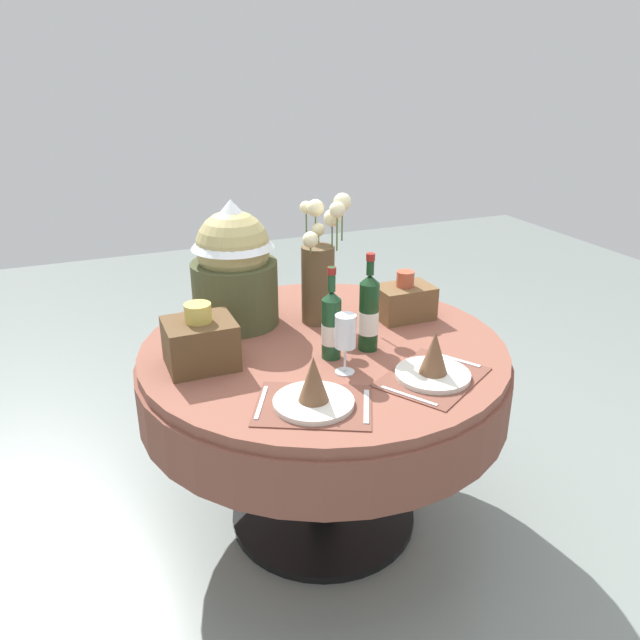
{
  "coord_description": "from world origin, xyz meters",
  "views": [
    {
      "loc": [
        -0.79,
        -1.87,
        1.71
      ],
      "look_at": [
        0.0,
        0.03,
        0.84
      ],
      "focal_mm": 35.2,
      "sensor_mm": 36.0,
      "label": 1
    }
  ],
  "objects_px": {
    "woven_basket_side_left": "(200,341)",
    "wine_glass_left": "(345,333)",
    "gift_tub_back_left": "(234,260)",
    "woven_basket_side_right": "(404,301)",
    "dining_table": "(323,380)",
    "place_setting_right": "(433,365)",
    "place_setting_left": "(314,392)",
    "flower_vase": "(320,268)",
    "wine_bottle_centre": "(369,313)",
    "wine_bottle_left": "(331,324)"
  },
  "relations": [
    {
      "from": "woven_basket_side_left",
      "to": "wine_glass_left",
      "type": "bearing_deg",
      "value": -28.83
    },
    {
      "from": "gift_tub_back_left",
      "to": "woven_basket_side_right",
      "type": "xyz_separation_m",
      "value": [
        0.62,
        -0.2,
        -0.18
      ]
    },
    {
      "from": "dining_table",
      "to": "woven_basket_side_left",
      "type": "height_order",
      "value": "woven_basket_side_left"
    },
    {
      "from": "place_setting_right",
      "to": "woven_basket_side_right",
      "type": "relative_size",
      "value": 1.97
    },
    {
      "from": "wine_glass_left",
      "to": "gift_tub_back_left",
      "type": "bearing_deg",
      "value": 111.57
    },
    {
      "from": "place_setting_left",
      "to": "place_setting_right",
      "type": "height_order",
      "value": "same"
    },
    {
      "from": "place_setting_left",
      "to": "place_setting_right",
      "type": "bearing_deg",
      "value": 2.22
    },
    {
      "from": "gift_tub_back_left",
      "to": "woven_basket_side_left",
      "type": "distance_m",
      "value": 0.4
    },
    {
      "from": "wine_glass_left",
      "to": "woven_basket_side_left",
      "type": "height_order",
      "value": "woven_basket_side_left"
    },
    {
      "from": "dining_table",
      "to": "woven_basket_side_right",
      "type": "bearing_deg",
      "value": 15.64
    },
    {
      "from": "dining_table",
      "to": "place_setting_right",
      "type": "bearing_deg",
      "value": -58.94
    },
    {
      "from": "place_setting_right",
      "to": "woven_basket_side_left",
      "type": "relative_size",
      "value": 1.9
    },
    {
      "from": "flower_vase",
      "to": "gift_tub_back_left",
      "type": "relative_size",
      "value": 1.01
    },
    {
      "from": "place_setting_right",
      "to": "wine_bottle_centre",
      "type": "relative_size",
      "value": 1.22
    },
    {
      "from": "wine_bottle_left",
      "to": "gift_tub_back_left",
      "type": "relative_size",
      "value": 0.67
    },
    {
      "from": "place_setting_left",
      "to": "gift_tub_back_left",
      "type": "relative_size",
      "value": 0.88
    },
    {
      "from": "wine_bottle_centre",
      "to": "dining_table",
      "type": "bearing_deg",
      "value": 143.08
    },
    {
      "from": "gift_tub_back_left",
      "to": "woven_basket_side_left",
      "type": "bearing_deg",
      "value": -123.79
    },
    {
      "from": "wine_bottle_left",
      "to": "wine_glass_left",
      "type": "bearing_deg",
      "value": -91.74
    },
    {
      "from": "flower_vase",
      "to": "woven_basket_side_right",
      "type": "xyz_separation_m",
      "value": [
        0.32,
        -0.1,
        -0.14
      ]
    },
    {
      "from": "flower_vase",
      "to": "woven_basket_side_left",
      "type": "bearing_deg",
      "value": -158.22
    },
    {
      "from": "place_setting_right",
      "to": "wine_glass_left",
      "type": "relative_size",
      "value": 2.12
    },
    {
      "from": "dining_table",
      "to": "wine_bottle_centre",
      "type": "relative_size",
      "value": 3.81
    },
    {
      "from": "woven_basket_side_right",
      "to": "woven_basket_side_left",
      "type": "bearing_deg",
      "value": -172.64
    },
    {
      "from": "dining_table",
      "to": "wine_bottle_centre",
      "type": "xyz_separation_m",
      "value": [
        0.13,
        -0.1,
        0.28
      ]
    },
    {
      "from": "gift_tub_back_left",
      "to": "wine_bottle_left",
      "type": "bearing_deg",
      "value": -62.63
    },
    {
      "from": "flower_vase",
      "to": "gift_tub_back_left",
      "type": "xyz_separation_m",
      "value": [
        -0.3,
        0.1,
        0.04
      ]
    },
    {
      "from": "wine_glass_left",
      "to": "woven_basket_side_left",
      "type": "distance_m",
      "value": 0.48
    },
    {
      "from": "place_setting_left",
      "to": "wine_bottle_left",
      "type": "relative_size",
      "value": 1.31
    },
    {
      "from": "wine_glass_left",
      "to": "place_setting_left",
      "type": "bearing_deg",
      "value": -137.58
    },
    {
      "from": "place_setting_left",
      "to": "woven_basket_side_left",
      "type": "relative_size",
      "value": 1.87
    },
    {
      "from": "gift_tub_back_left",
      "to": "wine_glass_left",
      "type": "bearing_deg",
      "value": -68.43
    },
    {
      "from": "wine_bottle_centre",
      "to": "woven_basket_side_left",
      "type": "relative_size",
      "value": 1.55
    },
    {
      "from": "woven_basket_side_right",
      "to": "gift_tub_back_left",
      "type": "bearing_deg",
      "value": 162.04
    },
    {
      "from": "place_setting_right",
      "to": "woven_basket_side_right",
      "type": "distance_m",
      "value": 0.5
    },
    {
      "from": "place_setting_right",
      "to": "wine_bottle_left",
      "type": "bearing_deg",
      "value": 132.52
    },
    {
      "from": "woven_basket_side_left",
      "to": "woven_basket_side_right",
      "type": "xyz_separation_m",
      "value": [
        0.82,
        0.11,
        -0.02
      ]
    },
    {
      "from": "flower_vase",
      "to": "woven_basket_side_right",
      "type": "height_order",
      "value": "flower_vase"
    },
    {
      "from": "wine_bottle_centre",
      "to": "wine_glass_left",
      "type": "relative_size",
      "value": 1.73
    },
    {
      "from": "wine_bottle_centre",
      "to": "wine_glass_left",
      "type": "xyz_separation_m",
      "value": [
        -0.15,
        -0.13,
        0.0
      ]
    },
    {
      "from": "wine_bottle_left",
      "to": "woven_basket_side_left",
      "type": "xyz_separation_m",
      "value": [
        -0.42,
        0.11,
        -0.04
      ]
    },
    {
      "from": "place_setting_left",
      "to": "woven_basket_side_left",
      "type": "bearing_deg",
      "value": 122.27
    },
    {
      "from": "dining_table",
      "to": "place_setting_left",
      "type": "height_order",
      "value": "place_setting_left"
    },
    {
      "from": "wine_bottle_centre",
      "to": "gift_tub_back_left",
      "type": "bearing_deg",
      "value": 131.72
    },
    {
      "from": "dining_table",
      "to": "wine_bottle_left",
      "type": "xyz_separation_m",
      "value": [
        -0.02,
        -0.11,
        0.27
      ]
    },
    {
      "from": "place_setting_right",
      "to": "flower_vase",
      "type": "xyz_separation_m",
      "value": [
        -0.15,
        0.57,
        0.17
      ]
    },
    {
      "from": "place_setting_left",
      "to": "wine_bottle_centre",
      "type": "height_order",
      "value": "wine_bottle_centre"
    },
    {
      "from": "place_setting_left",
      "to": "woven_basket_side_left",
      "type": "distance_m",
      "value": 0.46
    },
    {
      "from": "place_setting_left",
      "to": "wine_glass_left",
      "type": "xyz_separation_m",
      "value": [
        0.17,
        0.16,
        0.09
      ]
    },
    {
      "from": "wine_bottle_centre",
      "to": "wine_bottle_left",
      "type": "bearing_deg",
      "value": -175.26
    }
  ]
}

